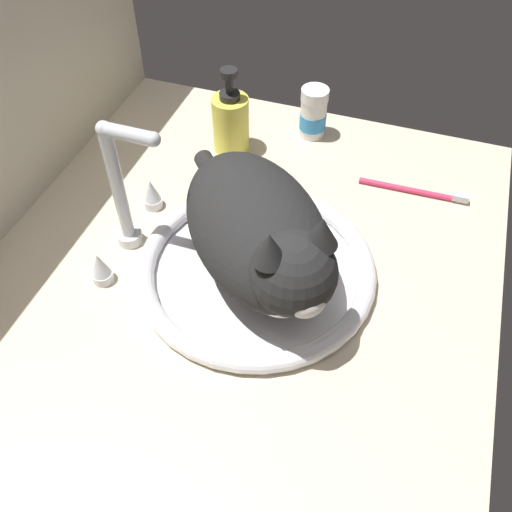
{
  "coord_description": "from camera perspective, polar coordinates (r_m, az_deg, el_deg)",
  "views": [
    {
      "loc": [
        -46.9,
        -20.44,
        68.55
      ],
      "look_at": [
        5.22,
        -2.61,
        7.0
      ],
      "focal_mm": 39.61,
      "sensor_mm": 36.0,
      "label": 1
    }
  ],
  "objects": [
    {
      "name": "sink_basin",
      "position": [
        0.85,
        0.0,
        -1.26
      ],
      "size": [
        35.94,
        35.94,
        2.75
      ],
      "color": "white",
      "rests_on": "countertop"
    },
    {
      "name": "toothbrush",
      "position": [
        1.02,
        15.79,
        6.37
      ],
      "size": [
        1.49,
        18.6,
        1.7
      ],
      "color": "#D83359",
      "rests_on": "countertop"
    },
    {
      "name": "faucet",
      "position": [
        0.86,
        -13.11,
        5.45
      ],
      "size": [
        20.33,
        10.24,
        22.57
      ],
      "color": "silver",
      "rests_on": "countertop"
    },
    {
      "name": "soap_pump_bottle",
      "position": [
        1.05,
        -2.57,
        13.37
      ],
      "size": [
        6.63,
        6.63,
        16.17
      ],
      "color": "#E5DB4C",
      "rests_on": "countertop"
    },
    {
      "name": "countertop",
      "position": [
        0.84,
        -2.83,
        -4.57
      ],
      "size": [
        100.04,
        76.48,
        3.0
      ],
      "primitive_type": "cube",
      "color": "beige",
      "rests_on": "ground"
    },
    {
      "name": "pill_bottle",
      "position": [
        1.1,
        5.8,
        14.06
      ],
      "size": [
        5.13,
        5.13,
        9.77
      ],
      "color": "white",
      "rests_on": "countertop"
    },
    {
      "name": "cat",
      "position": [
        0.76,
        0.64,
        2.01
      ],
      "size": [
        36.57,
        33.77,
        18.52
      ],
      "color": "black",
      "rests_on": "sink_basin"
    }
  ]
}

